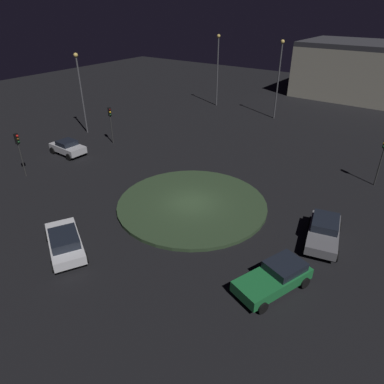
% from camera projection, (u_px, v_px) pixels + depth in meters
% --- Properties ---
extents(ground_plane, '(116.53, 116.53, 0.00)m').
position_uv_depth(ground_plane, '(192.00, 205.00, 26.68)').
color(ground_plane, black).
extents(roundabout_island, '(11.44, 11.44, 0.25)m').
position_uv_depth(roundabout_island, '(192.00, 204.00, 26.62)').
color(roundabout_island, '#2D4228').
rests_on(roundabout_island, ground_plane).
extents(car_grey, '(2.86, 4.79, 1.44)m').
position_uv_depth(car_grey, '(324.00, 231.00, 22.38)').
color(car_grey, slate).
rests_on(car_grey, ground_plane).
extents(car_white, '(4.88, 3.83, 1.47)m').
position_uv_depth(car_white, '(65.00, 242.00, 21.38)').
color(car_white, white).
rests_on(car_white, ground_plane).
extents(car_green, '(3.28, 4.76, 1.43)m').
position_uv_depth(car_green, '(275.00, 277.00, 18.69)').
color(car_green, '#1E7238').
rests_on(car_green, ground_plane).
extents(car_silver, '(3.92, 2.20, 1.45)m').
position_uv_depth(car_silver, '(68.00, 147.00, 35.17)').
color(car_silver, silver).
rests_on(car_silver, ground_plane).
extents(traffic_light_northeast, '(0.38, 0.39, 4.25)m').
position_uv_depth(traffic_light_northeast, '(383.00, 152.00, 28.13)').
color(traffic_light_northeast, '#2D2D2D').
rests_on(traffic_light_northeast, ground_plane).
extents(traffic_light_west, '(0.39, 0.35, 3.98)m').
position_uv_depth(traffic_light_west, '(19.00, 146.00, 29.75)').
color(traffic_light_west, '#2D2D2D').
rests_on(traffic_light_west, ground_plane).
extents(traffic_light_west_near, '(0.39, 0.36, 3.96)m').
position_uv_depth(traffic_light_west_near, '(110.00, 118.00, 36.92)').
color(traffic_light_west_near, '#2D2D2D').
rests_on(traffic_light_west_near, ground_plane).
extents(streetlamp_west, '(0.47, 0.47, 8.93)m').
position_uv_depth(streetlamp_west, '(80.00, 85.00, 38.74)').
color(streetlamp_west, '#4C4C51').
rests_on(streetlamp_west, ground_plane).
extents(streetlamp_north, '(0.47, 0.47, 9.71)m').
position_uv_depth(streetlamp_north, '(279.00, 72.00, 43.54)').
color(streetlamp_north, '#4C4C51').
rests_on(streetlamp_north, ground_plane).
extents(streetlamp_northwest, '(0.47, 0.47, 9.80)m').
position_uv_depth(streetlamp_northwest, '(218.00, 64.00, 49.18)').
color(streetlamp_northwest, '#4C4C51').
rests_on(streetlamp_northwest, ground_plane).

